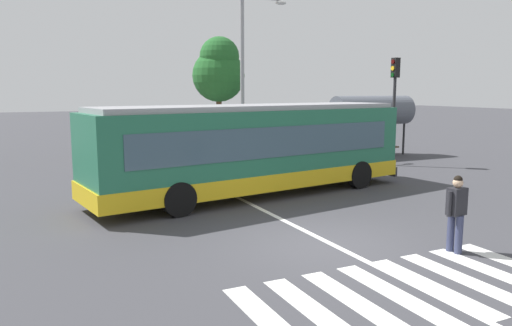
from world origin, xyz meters
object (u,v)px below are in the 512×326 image
(traffic_light_far_corner, at_px, (394,94))
(city_transit_bus, at_px, (255,149))
(background_tree_right, at_px, (219,70))
(parked_car_red, at_px, (161,142))
(parked_car_white, at_px, (209,139))
(twin_arm_street_lamp, at_px, (242,58))
(pedestrian_crossing_street, at_px, (456,209))
(bus_stop_shelter, at_px, (372,112))
(parked_car_champagne, at_px, (111,144))

(traffic_light_far_corner, bearing_deg, city_transit_bus, -159.97)
(city_transit_bus, distance_m, background_tree_right, 16.21)
(parked_car_red, bearing_deg, background_tree_right, 37.59)
(parked_car_white, distance_m, twin_arm_street_lamp, 5.91)
(pedestrian_crossing_street, relative_size, traffic_light_far_corner, 0.34)
(pedestrian_crossing_street, xyz_separation_m, twin_arm_street_lamp, (1.41, 14.66, 4.12))
(twin_arm_street_lamp, distance_m, background_tree_right, 8.02)
(parked_car_white, height_order, twin_arm_street_lamp, twin_arm_street_lamp)
(traffic_light_far_corner, distance_m, bus_stop_shelter, 3.33)
(traffic_light_far_corner, xyz_separation_m, bus_stop_shelter, (1.13, 2.99, -0.93))
(parked_car_champagne, xyz_separation_m, parked_car_white, (5.47, 0.12, 0.00))
(parked_car_red, bearing_deg, pedestrian_crossing_street, -84.87)
(parked_car_red, distance_m, bus_stop_shelter, 11.50)
(city_transit_bus, xyz_separation_m, parked_car_white, (2.51, 11.41, -0.82))
(parked_car_red, distance_m, twin_arm_street_lamp, 6.68)
(bus_stop_shelter, bearing_deg, twin_arm_street_lamp, 170.07)
(parked_car_red, relative_size, background_tree_right, 0.66)
(pedestrian_crossing_street, xyz_separation_m, parked_car_white, (1.10, 18.68, -0.20))
(parked_car_red, bearing_deg, city_transit_bus, -88.66)
(parked_car_white, relative_size, twin_arm_street_lamp, 0.56)
(pedestrian_crossing_street, distance_m, parked_car_white, 18.72)
(traffic_light_far_corner, bearing_deg, bus_stop_shelter, 69.39)
(parked_car_champagne, distance_m, background_tree_right, 9.45)
(city_transit_bus, bearing_deg, traffic_light_far_corner, 20.03)
(city_transit_bus, height_order, twin_arm_street_lamp, twin_arm_street_lamp)
(parked_car_champagne, bearing_deg, pedestrian_crossing_street, -76.74)
(parked_car_champagne, xyz_separation_m, bus_stop_shelter, (12.78, -5.12, 1.65))
(parked_car_red, xyz_separation_m, background_tree_right, (4.89, 3.77, 4.05))
(bus_stop_shelter, xyz_separation_m, background_tree_right, (-5.19, 9.04, 2.40))
(parked_car_white, distance_m, bus_stop_shelter, 9.14)
(traffic_light_far_corner, xyz_separation_m, twin_arm_street_lamp, (-5.87, 4.22, 1.74))
(parked_car_champagne, height_order, background_tree_right, background_tree_right)
(pedestrian_crossing_street, bearing_deg, parked_car_white, 86.63)
(bus_stop_shelter, bearing_deg, city_transit_bus, -147.88)
(city_transit_bus, xyz_separation_m, parked_car_red, (-0.27, 11.43, -0.82))
(parked_car_champagne, distance_m, parked_car_white, 5.48)
(pedestrian_crossing_street, xyz_separation_m, bus_stop_shelter, (8.40, 13.44, 1.45))
(bus_stop_shelter, bearing_deg, parked_car_champagne, 158.17)
(traffic_light_far_corner, height_order, bus_stop_shelter, traffic_light_far_corner)
(city_transit_bus, relative_size, pedestrian_crossing_street, 6.81)
(parked_car_champagne, distance_m, parked_car_red, 2.70)
(background_tree_right, bearing_deg, pedestrian_crossing_street, -98.14)
(bus_stop_shelter, relative_size, background_tree_right, 0.67)
(parked_car_champagne, xyz_separation_m, background_tree_right, (7.59, 3.92, 4.05))
(parked_car_red, height_order, bus_stop_shelter, bus_stop_shelter)
(twin_arm_street_lamp, bearing_deg, city_transit_bus, -110.90)
(parked_car_champagne, relative_size, twin_arm_street_lamp, 0.57)
(city_transit_bus, bearing_deg, twin_arm_street_lamp, 69.10)
(pedestrian_crossing_street, relative_size, parked_car_white, 0.38)
(city_transit_bus, xyz_separation_m, pedestrian_crossing_street, (1.41, -7.28, -0.62))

